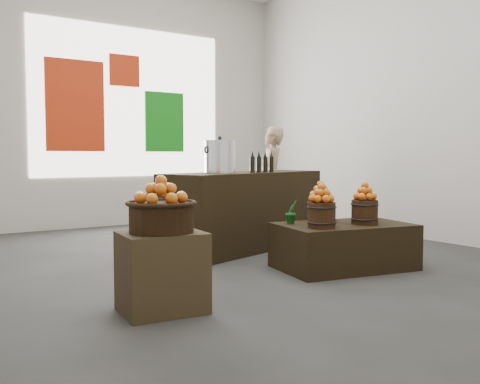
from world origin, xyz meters
TOP-DOWN VIEW (x-y plane):
  - ground at (0.00, 0.00)m, footprint 7.00×7.00m
  - back_wall at (0.00, 3.50)m, footprint 6.00×0.04m
  - back_opening at (0.30, 3.48)m, footprint 3.20×0.02m
  - deco_red_left at (-0.60, 3.47)m, footprint 0.90×0.04m
  - deco_green_right at (0.90, 3.47)m, footprint 0.70×0.04m
  - deco_red_upper at (0.20, 3.47)m, footprint 0.50×0.04m
  - crate at (-1.41, -1.32)m, footprint 0.63×0.53m
  - wicker_basket at (-1.41, -1.32)m, footprint 0.46×0.46m
  - apples_in_basket at (-1.41, -1.32)m, footprint 0.36×0.36m
  - display_table at (0.76, -0.96)m, footprint 1.43×1.03m
  - apple_bucket_front_left at (0.36, -1.07)m, footprint 0.26×0.26m
  - apples_in_bucket_front_left at (0.36, -1.07)m, footprint 0.20×0.20m
  - apple_bucket_front_right at (0.90, -1.09)m, footprint 0.26×0.26m
  - apples_in_bucket_front_right at (0.90, -1.09)m, footprint 0.20×0.20m
  - apple_bucket_rear at (0.67, -0.70)m, footprint 0.26×0.26m
  - apples_in_bucket_rear at (0.67, -0.70)m, footprint 0.20×0.20m
  - herb_garnish_right at (1.13, -0.87)m, footprint 0.31×0.29m
  - herb_garnish_left at (0.31, -0.67)m, footprint 0.16×0.14m
  - counter at (0.57, 0.53)m, footprint 2.39×1.37m
  - stock_pot_left at (0.12, 0.39)m, footprint 0.35×0.35m
  - oil_cruets at (0.64, 0.31)m, footprint 0.34×0.16m
  - shopper at (1.72, 1.55)m, footprint 0.67×0.66m

SIDE VIEW (x-z plane):
  - ground at x=0.00m, z-range 0.00..0.00m
  - display_table at x=0.76m, z-range 0.00..0.45m
  - crate at x=-1.41m, z-range 0.00..0.58m
  - counter at x=0.57m, z-range 0.00..0.93m
  - herb_garnish_left at x=0.31m, z-range 0.45..0.69m
  - apple_bucket_front_left at x=0.36m, z-range 0.45..0.69m
  - apple_bucket_front_right at x=0.90m, z-range 0.45..0.69m
  - apple_bucket_rear at x=0.67m, z-range 0.45..0.69m
  - herb_garnish_right at x=1.13m, z-range 0.45..0.73m
  - wicker_basket at x=-1.41m, z-range 0.58..0.79m
  - apples_in_bucket_front_left at x=0.36m, z-range 0.69..0.87m
  - apples_in_bucket_front_right at x=0.90m, z-range 0.69..0.87m
  - apples_in_bucket_rear at x=0.67m, z-range 0.69..0.87m
  - shopper at x=1.72m, z-range 0.00..1.56m
  - apples_in_basket at x=-1.41m, z-range 0.79..0.99m
  - oil_cruets at x=0.64m, z-range 0.93..1.19m
  - stock_pot_left at x=0.12m, z-range 0.93..1.29m
  - deco_green_right at x=0.90m, z-range 1.20..2.20m
  - deco_red_left at x=-0.60m, z-range 1.20..2.60m
  - back_wall at x=0.00m, z-range 0.00..4.00m
  - back_opening at x=0.30m, z-range 0.80..3.20m
  - deco_red_upper at x=0.20m, z-range 2.25..2.75m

